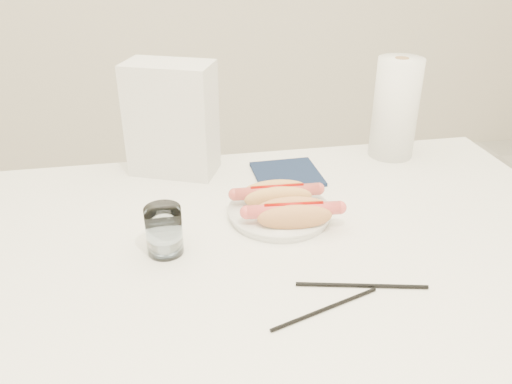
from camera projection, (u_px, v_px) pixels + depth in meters
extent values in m
cube|color=white|center=(277.00, 251.00, 0.94)|extent=(1.20, 0.80, 0.04)
cylinder|color=silver|center=(39.00, 320.00, 1.33)|extent=(0.04, 0.04, 0.71)
cylinder|color=silver|center=(432.00, 274.00, 1.50)|extent=(0.04, 0.04, 0.71)
cylinder|color=white|center=(280.00, 213.00, 1.01)|extent=(0.23, 0.23, 0.02)
ellipsoid|color=#E6A65C|center=(278.00, 198.00, 1.00)|extent=(0.13, 0.04, 0.05)
ellipsoid|color=#E6A65C|center=(276.00, 191.00, 1.03)|extent=(0.13, 0.04, 0.05)
ellipsoid|color=#E6A65C|center=(277.00, 199.00, 1.02)|extent=(0.12, 0.06, 0.02)
cylinder|color=#CD5248|center=(277.00, 192.00, 1.01)|extent=(0.17, 0.03, 0.02)
cylinder|color=#990A05|center=(277.00, 187.00, 1.00)|extent=(0.10, 0.01, 0.01)
ellipsoid|color=tan|center=(295.00, 217.00, 0.93)|extent=(0.14, 0.05, 0.05)
ellipsoid|color=tan|center=(292.00, 209.00, 0.96)|extent=(0.14, 0.05, 0.05)
ellipsoid|color=tan|center=(293.00, 218.00, 0.95)|extent=(0.13, 0.06, 0.03)
cylinder|color=#EB5652|center=(294.00, 210.00, 0.94)|extent=(0.17, 0.04, 0.03)
cylinder|color=#990A05|center=(294.00, 205.00, 0.94)|extent=(0.11, 0.02, 0.01)
cylinder|color=silver|center=(164.00, 230.00, 0.89)|extent=(0.06, 0.06, 0.09)
cylinder|color=black|center=(325.00, 309.00, 0.77)|extent=(0.18, 0.07, 0.01)
cylinder|color=black|center=(362.00, 285.00, 0.82)|extent=(0.20, 0.05, 0.01)
cube|color=silver|center=(172.00, 119.00, 1.14)|extent=(0.21, 0.17, 0.25)
cube|color=#131F3C|center=(287.00, 174.00, 1.17)|extent=(0.15, 0.15, 0.01)
cylinder|color=white|center=(395.00, 108.00, 1.22)|extent=(0.14, 0.14, 0.24)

